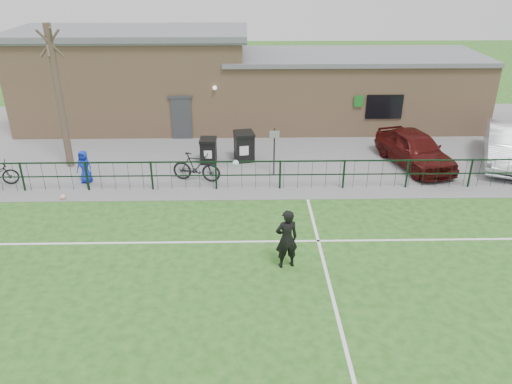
{
  "coord_description": "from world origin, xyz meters",
  "views": [
    {
      "loc": [
        -0.29,
        -9.83,
        8.4
      ],
      "look_at": [
        0.0,
        5.0,
        1.3
      ],
      "focal_mm": 35.0,
      "sensor_mm": 36.0,
      "label": 1
    }
  ],
  "objects_px": {
    "sign_post": "(274,152)",
    "ball_ground": "(63,197)",
    "wheelie_bin_right": "(244,147)",
    "bicycle_d": "(196,167)",
    "car_maroon": "(415,149)",
    "wheelie_bin_left": "(209,151)",
    "bare_tree": "(59,99)",
    "spectator_child": "(84,167)",
    "car_silver": "(508,145)"
  },
  "relations": [
    {
      "from": "wheelie_bin_right",
      "to": "sign_post",
      "type": "height_order",
      "value": "sign_post"
    },
    {
      "from": "car_maroon",
      "to": "bicycle_d",
      "type": "relative_size",
      "value": 2.24
    },
    {
      "from": "wheelie_bin_left",
      "to": "car_silver",
      "type": "bearing_deg",
      "value": 0.17
    },
    {
      "from": "bare_tree",
      "to": "bicycle_d",
      "type": "bearing_deg",
      "value": -16.65
    },
    {
      "from": "car_silver",
      "to": "bicycle_d",
      "type": "bearing_deg",
      "value": -150.3
    },
    {
      "from": "ball_ground",
      "to": "wheelie_bin_right",
      "type": "bearing_deg",
      "value": 29.49
    },
    {
      "from": "sign_post",
      "to": "bicycle_d",
      "type": "height_order",
      "value": "sign_post"
    },
    {
      "from": "spectator_child",
      "to": "ball_ground",
      "type": "relative_size",
      "value": 6.32
    },
    {
      "from": "car_maroon",
      "to": "bare_tree",
      "type": "bearing_deg",
      "value": 164.21
    },
    {
      "from": "car_maroon",
      "to": "wheelie_bin_right",
      "type": "bearing_deg",
      "value": 158.94
    },
    {
      "from": "car_maroon",
      "to": "car_silver",
      "type": "relative_size",
      "value": 0.89
    },
    {
      "from": "wheelie_bin_left",
      "to": "sign_post",
      "type": "relative_size",
      "value": 0.51
    },
    {
      "from": "wheelie_bin_right",
      "to": "ball_ground",
      "type": "bearing_deg",
      "value": -160.81
    },
    {
      "from": "wheelie_bin_left",
      "to": "bicycle_d",
      "type": "bearing_deg",
      "value": -98.32
    },
    {
      "from": "bare_tree",
      "to": "sign_post",
      "type": "xyz_separation_m",
      "value": [
        8.84,
        -1.07,
        -1.98
      ]
    },
    {
      "from": "wheelie_bin_left",
      "to": "car_maroon",
      "type": "bearing_deg",
      "value": -1.62
    },
    {
      "from": "wheelie_bin_left",
      "to": "car_maroon",
      "type": "xyz_separation_m",
      "value": [
        8.97,
        -0.53,
        0.25
      ]
    },
    {
      "from": "sign_post",
      "to": "car_silver",
      "type": "height_order",
      "value": "sign_post"
    },
    {
      "from": "wheelie_bin_right",
      "to": "car_maroon",
      "type": "distance_m",
      "value": 7.44
    },
    {
      "from": "ball_ground",
      "to": "car_maroon",
      "type": "bearing_deg",
      "value": 12.2
    },
    {
      "from": "wheelie_bin_right",
      "to": "sign_post",
      "type": "distance_m",
      "value": 2.1
    },
    {
      "from": "bare_tree",
      "to": "wheelie_bin_right",
      "type": "xyz_separation_m",
      "value": [
        7.59,
        0.57,
        -2.38
      ]
    },
    {
      "from": "car_silver",
      "to": "ball_ground",
      "type": "relative_size",
      "value": 23.51
    },
    {
      "from": "wheelie_bin_left",
      "to": "bicycle_d",
      "type": "relative_size",
      "value": 0.51
    },
    {
      "from": "wheelie_bin_left",
      "to": "sign_post",
      "type": "height_order",
      "value": "sign_post"
    },
    {
      "from": "wheelie_bin_left",
      "to": "ball_ground",
      "type": "distance_m",
      "value": 6.41
    },
    {
      "from": "sign_post",
      "to": "bicycle_d",
      "type": "xyz_separation_m",
      "value": [
        -3.18,
        -0.62,
        -0.4
      ]
    },
    {
      "from": "car_maroon",
      "to": "ball_ground",
      "type": "xyz_separation_m",
      "value": [
        -14.24,
        -3.08,
        -0.68
      ]
    },
    {
      "from": "wheelie_bin_right",
      "to": "bicycle_d",
      "type": "xyz_separation_m",
      "value": [
        -1.93,
        -2.26,
        -0.0
      ]
    },
    {
      "from": "spectator_child",
      "to": "ball_ground",
      "type": "height_order",
      "value": "spectator_child"
    },
    {
      "from": "car_silver",
      "to": "ball_ground",
      "type": "distance_m",
      "value": 18.68
    },
    {
      "from": "sign_post",
      "to": "bicycle_d",
      "type": "relative_size",
      "value": 1.0
    },
    {
      "from": "bare_tree",
      "to": "car_maroon",
      "type": "height_order",
      "value": "bare_tree"
    },
    {
      "from": "car_silver",
      "to": "bicycle_d",
      "type": "distance_m",
      "value": 13.56
    },
    {
      "from": "sign_post",
      "to": "ball_ground",
      "type": "bearing_deg",
      "value": -164.58
    },
    {
      "from": "bicycle_d",
      "to": "bare_tree",
      "type": "bearing_deg",
      "value": 86.24
    },
    {
      "from": "spectator_child",
      "to": "ball_ground",
      "type": "bearing_deg",
      "value": -92.27
    },
    {
      "from": "wheelie_bin_left",
      "to": "bare_tree",
      "type": "bearing_deg",
      "value": -175.35
    },
    {
      "from": "sign_post",
      "to": "car_maroon",
      "type": "height_order",
      "value": "sign_post"
    },
    {
      "from": "bicycle_d",
      "to": "spectator_child",
      "type": "bearing_deg",
      "value": 103.81
    },
    {
      "from": "wheelie_bin_right",
      "to": "bicycle_d",
      "type": "distance_m",
      "value": 2.97
    },
    {
      "from": "ball_ground",
      "to": "sign_post",
      "type": "bearing_deg",
      "value": 15.42
    },
    {
      "from": "wheelie_bin_right",
      "to": "car_silver",
      "type": "relative_size",
      "value": 0.24
    },
    {
      "from": "wheelie_bin_left",
      "to": "spectator_child",
      "type": "relative_size",
      "value": 0.75
    },
    {
      "from": "wheelie_bin_right",
      "to": "car_maroon",
      "type": "bearing_deg",
      "value": -16.44
    },
    {
      "from": "wheelie_bin_left",
      "to": "bicycle_d",
      "type": "xyz_separation_m",
      "value": [
        -0.36,
        -2.0,
        0.09
      ]
    },
    {
      "from": "wheelie_bin_left",
      "to": "sign_post",
      "type": "bearing_deg",
      "value": -24.24
    },
    {
      "from": "wheelie_bin_left",
      "to": "wheelie_bin_right",
      "type": "xyz_separation_m",
      "value": [
        1.57,
        0.26,
        0.09
      ]
    },
    {
      "from": "wheelie_bin_left",
      "to": "sign_post",
      "type": "xyz_separation_m",
      "value": [
        2.82,
        -1.38,
        0.49
      ]
    },
    {
      "from": "car_maroon",
      "to": "car_silver",
      "type": "distance_m",
      "value": 4.14
    }
  ]
}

